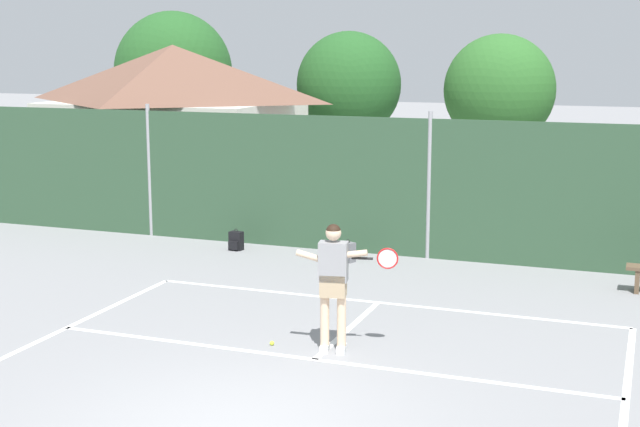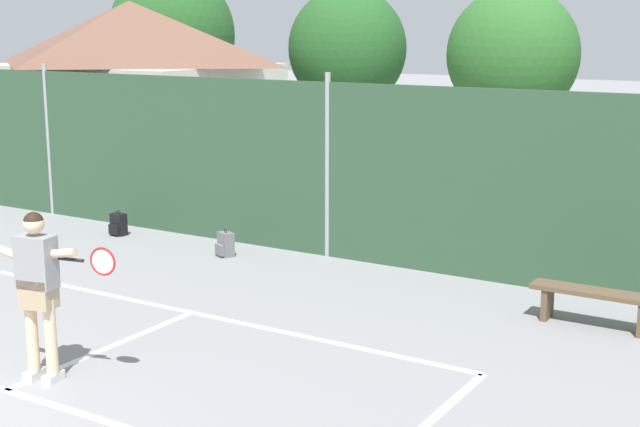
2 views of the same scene
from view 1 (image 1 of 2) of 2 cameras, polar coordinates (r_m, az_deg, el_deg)
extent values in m
cube|color=white|center=(15.38, 3.69, -5.63)|extent=(8.20, 0.10, 0.01)
cube|color=white|center=(12.65, -0.33, -9.22)|extent=(8.20, 0.10, 0.01)
cube|color=white|center=(13.98, 1.85, -7.29)|extent=(0.10, 2.97, 0.01)
cube|color=#2D4C33|center=(18.38, 6.91, 1.53)|extent=(26.00, 0.05, 2.86)
cylinder|color=#99999E|center=(20.85, -10.73, 2.70)|extent=(0.09, 0.09, 3.01)
cylinder|color=#99999E|center=(18.37, 6.92, 1.77)|extent=(0.09, 0.09, 3.01)
cube|color=silver|center=(25.50, -9.14, 3.91)|extent=(6.13, 4.73, 2.80)
pyramid|color=brown|center=(25.34, -9.28, 8.78)|extent=(6.62, 5.11, 1.52)
cylinder|color=brown|center=(30.67, -9.13, 4.04)|extent=(0.36, 0.36, 1.77)
ellipsoid|color=#235623|center=(30.49, -9.27, 8.84)|extent=(3.96, 3.57, 3.96)
cylinder|color=brown|center=(28.16, 1.80, 3.58)|extent=(0.36, 0.36, 1.75)
ellipsoid|color=#235623|center=(27.98, 1.83, 8.16)|extent=(3.25, 2.92, 3.25)
cylinder|color=brown|center=(27.06, 11.11, 3.01)|extent=(0.36, 0.36, 1.67)
ellipsoid|color=#2D6628|center=(26.87, 11.28, 7.68)|extent=(3.23, 2.90, 3.23)
cube|color=silver|center=(12.96, 0.30, -8.50)|extent=(0.17, 0.28, 0.10)
cube|color=silver|center=(12.93, 1.36, -8.56)|extent=(0.17, 0.28, 0.10)
cylinder|color=beige|center=(12.82, 0.30, -6.56)|extent=(0.13, 0.13, 0.82)
cylinder|color=beige|center=(12.79, 1.37, -6.61)|extent=(0.13, 0.13, 0.82)
cube|color=tan|center=(12.67, 0.84, -4.55)|extent=(0.40, 0.31, 0.32)
cube|color=gray|center=(12.59, 0.85, -3.06)|extent=(0.44, 0.31, 0.56)
sphere|color=beige|center=(12.50, 0.85, -1.23)|extent=(0.22, 0.22, 0.22)
sphere|color=black|center=(12.50, 0.85, -1.14)|extent=(0.21, 0.21, 0.21)
cylinder|color=beige|center=(12.56, 1.77, -2.62)|extent=(0.56, 0.20, 0.17)
cylinder|color=beige|center=(12.62, -0.41, -2.79)|extent=(0.51, 0.19, 0.22)
cylinder|color=black|center=(12.58, 2.69, -2.85)|extent=(0.30, 0.09, 0.04)
torus|color=red|center=(12.59, 4.30, -2.85)|extent=(0.30, 0.08, 0.30)
cylinder|color=silver|center=(12.59, 4.30, -2.85)|extent=(0.26, 0.06, 0.26)
sphere|color=#CCE033|center=(13.23, -3.06, -8.20)|extent=(0.07, 0.07, 0.07)
cube|color=black|center=(19.28, -5.32, -1.73)|extent=(0.30, 0.21, 0.40)
cube|color=black|center=(19.20, -5.51, -2.03)|extent=(0.23, 0.08, 0.18)
torus|color=black|center=(19.24, -5.33, -1.09)|extent=(0.09, 0.03, 0.09)
cube|color=slate|center=(18.16, 1.78, -2.45)|extent=(0.33, 0.28, 0.40)
cube|color=slate|center=(18.09, 1.52, -2.76)|extent=(0.23, 0.15, 0.18)
torus|color=black|center=(18.11, 1.79, -1.78)|extent=(0.08, 0.05, 0.09)
cube|color=brown|center=(16.88, 19.44, -3.98)|extent=(0.08, 0.32, 0.45)
camera|label=2|loc=(6.26, 50.57, 1.87)|focal=50.14mm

